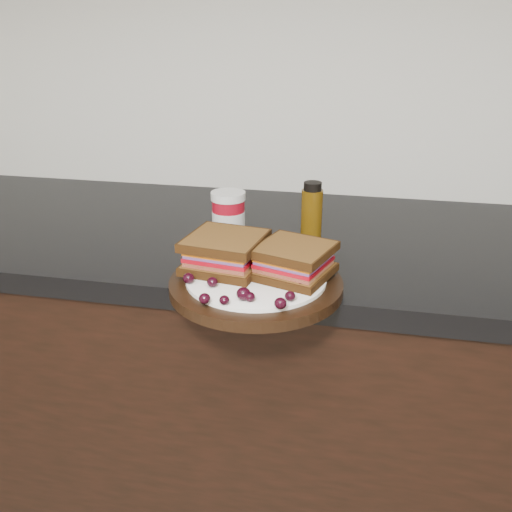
{
  "coord_description": "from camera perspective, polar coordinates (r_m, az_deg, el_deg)",
  "views": [
    {
      "loc": [
        0.29,
        0.61,
        1.31
      ],
      "look_at": [
        0.12,
        1.42,
        0.96
      ],
      "focal_mm": 40.0,
      "sensor_mm": 36.0,
      "label": 1
    }
  ],
  "objects": [
    {
      "name": "sandwich_left",
      "position": [
        0.94,
        -3.09,
        0.39
      ],
      "size": [
        0.14,
        0.14,
        0.06
      ],
      "primitive_type": null,
      "rotation": [
        0.0,
        0.0,
        -0.14
      ],
      "color": "brown",
      "rests_on": "plate"
    },
    {
      "name": "grape_16",
      "position": [
        0.97,
        -2.84,
        -0.17
      ],
      "size": [
        0.02,
        0.02,
        0.01
      ],
      "primitive_type": "ellipsoid",
      "color": "black",
      "rests_on": "plate"
    },
    {
      "name": "grape_2",
      "position": [
        0.83,
        -5.16,
        -4.26
      ],
      "size": [
        0.02,
        0.02,
        0.02
      ],
      "primitive_type": "ellipsoid",
      "color": "black",
      "rests_on": "plate"
    },
    {
      "name": "condiment_jar",
      "position": [
        1.12,
        -2.77,
        3.97
      ],
      "size": [
        0.07,
        0.07,
        0.1
      ],
      "primitive_type": "cylinder",
      "rotation": [
        0.0,
        0.0,
        0.09
      ],
      "color": "maroon",
      "rests_on": "countertop"
    },
    {
      "name": "grape_3",
      "position": [
        0.83,
        -3.19,
        -4.42
      ],
      "size": [
        0.02,
        0.02,
        0.01
      ],
      "primitive_type": "ellipsoid",
      "color": "black",
      "rests_on": "plate"
    },
    {
      "name": "sandwich_right",
      "position": [
        0.91,
        3.81,
        -0.47
      ],
      "size": [
        0.14,
        0.14,
        0.05
      ],
      "primitive_type": null,
      "rotation": [
        0.0,
        0.0,
        -0.31
      ],
      "color": "brown",
      "rests_on": "plate"
    },
    {
      "name": "grape_9",
      "position": [
        0.89,
        2.92,
        -2.23
      ],
      "size": [
        0.02,
        0.02,
        0.02
      ],
      "primitive_type": "ellipsoid",
      "color": "black",
      "rests_on": "plate"
    },
    {
      "name": "grape_7",
      "position": [
        0.84,
        3.43,
        -4.02
      ],
      "size": [
        0.02,
        0.02,
        0.02
      ],
      "primitive_type": "ellipsoid",
      "color": "black",
      "rests_on": "plate"
    },
    {
      "name": "grape_18",
      "position": [
        0.93,
        -5.98,
        -1.29
      ],
      "size": [
        0.02,
        0.02,
        0.02
      ],
      "primitive_type": "ellipsoid",
      "color": "black",
      "rests_on": "plate"
    },
    {
      "name": "grape_8",
      "position": [
        0.87,
        4.5,
        -3.11
      ],
      "size": [
        0.02,
        0.02,
        0.01
      ],
      "primitive_type": "ellipsoid",
      "color": "black",
      "rests_on": "plate"
    },
    {
      "name": "grape_6",
      "position": [
        0.81,
        2.46,
        -4.76
      ],
      "size": [
        0.02,
        0.02,
        0.02
      ],
      "primitive_type": "ellipsoid",
      "color": "black",
      "rests_on": "plate"
    },
    {
      "name": "grape_5",
      "position": [
        0.83,
        -0.62,
        -4.1
      ],
      "size": [
        0.02,
        0.02,
        0.01
      ],
      "primitive_type": "ellipsoid",
      "color": "black",
      "rests_on": "plate"
    },
    {
      "name": "base_cabinets",
      "position": [
        1.43,
        -2.48,
        -15.25
      ],
      "size": [
        3.96,
        0.58,
        0.86
      ],
      "primitive_type": "cube",
      "color": "black",
      "rests_on": "ground_plane"
    },
    {
      "name": "grape_10",
      "position": [
        0.91,
        5.54,
        -1.7
      ],
      "size": [
        0.02,
        0.02,
        0.02
      ],
      "primitive_type": "ellipsoid",
      "color": "black",
      "rests_on": "plate"
    },
    {
      "name": "grape_15",
      "position": [
        0.92,
        -4.65,
        -1.35
      ],
      "size": [
        0.02,
        0.02,
        0.02
      ],
      "primitive_type": "ellipsoid",
      "color": "black",
      "rests_on": "plate"
    },
    {
      "name": "grape_17",
      "position": [
        0.96,
        -3.83,
        -0.47
      ],
      "size": [
        0.02,
        0.02,
        0.02
      ],
      "primitive_type": "ellipsoid",
      "color": "black",
      "rests_on": "plate"
    },
    {
      "name": "plate",
      "position": [
        0.92,
        -0.0,
        -2.93
      ],
      "size": [
        0.28,
        0.28,
        0.02
      ],
      "primitive_type": "cylinder",
      "color": "black",
      "rests_on": "countertop"
    },
    {
      "name": "countertop",
      "position": [
        1.21,
        -2.83,
        1.88
      ],
      "size": [
        3.98,
        0.6,
        0.04
      ],
      "primitive_type": "cube",
      "color": "black",
      "rests_on": "base_cabinets"
    },
    {
      "name": "grape_1",
      "position": [
        0.88,
        -4.39,
        -2.62
      ],
      "size": [
        0.02,
        0.02,
        0.02
      ],
      "primitive_type": "ellipsoid",
      "color": "black",
      "rests_on": "plate"
    },
    {
      "name": "oil_bottle",
      "position": [
        1.13,
        5.59,
        4.48
      ],
      "size": [
        0.06,
        0.06,
        0.12
      ],
      "primitive_type": "cylinder",
      "rotation": [
        0.0,
        0.0,
        -0.42
      ],
      "color": "#523608",
      "rests_on": "countertop"
    },
    {
      "name": "grape_13",
      "position": [
        0.96,
        -3.99,
        -0.35
      ],
      "size": [
        0.02,
        0.02,
        0.02
      ],
      "primitive_type": "ellipsoid",
      "color": "black",
      "rests_on": "plate"
    },
    {
      "name": "grape_11",
      "position": [
        0.93,
        4.07,
        -1.31
      ],
      "size": [
        0.02,
        0.02,
        0.02
      ],
      "primitive_type": "ellipsoid",
      "color": "black",
      "rests_on": "plate"
    },
    {
      "name": "grape_12",
      "position": [
        0.95,
        3.88,
        -0.51
      ],
      "size": [
        0.02,
        0.02,
        0.02
      ],
      "primitive_type": "ellipsoid",
      "color": "black",
      "rests_on": "plate"
    },
    {
      "name": "grape_0",
      "position": [
        0.9,
        -6.77,
        -2.22
      ],
      "size": [
        0.02,
        0.02,
        0.02
      ],
      "primitive_type": "ellipsoid",
      "color": "black",
      "rests_on": "plate"
    },
    {
      "name": "grape_4",
      "position": [
        0.84,
        -1.26,
        -3.79
      ],
      "size": [
        0.02,
        0.02,
        0.02
      ],
      "primitive_type": "ellipsoid",
      "color": "black",
      "rests_on": "plate"
    },
    {
      "name": "grape_14",
      "position": [
        0.94,
        -4.35,
        -0.89
      ],
      "size": [
        0.02,
        0.02,
        0.02
      ],
      "primitive_type": "ellipsoid",
      "color": "black",
      "rests_on": "plate"
    }
  ]
}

